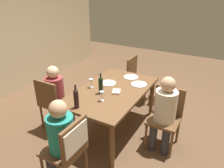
{
  "coord_description": "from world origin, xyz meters",
  "views": [
    {
      "loc": [
        -2.67,
        -1.51,
        2.29
      ],
      "look_at": [
        0.0,
        0.0,
        0.85
      ],
      "focal_mm": 34.46,
      "sensor_mm": 36.0,
      "label": 1
    }
  ],
  "objects": [
    {
      "name": "person_man_bearded",
      "position": [
        -1.21,
        0.03,
        0.66
      ],
      "size": [
        0.31,
        0.36,
        1.15
      ],
      "color": "#33333D",
      "rests_on": "ground_plane"
    },
    {
      "name": "chair_right_end",
      "position": [
        1.21,
        0.09,
        0.53
      ],
      "size": [
        0.44,
        0.44,
        0.92
      ],
      "rotation": [
        0.0,
        0.0,
        3.14
      ],
      "color": "brown",
      "rests_on": "ground_plane"
    },
    {
      "name": "dinner_plate_guest_left",
      "position": [
        0.17,
        0.17,
        0.76
      ],
      "size": [
        0.26,
        0.26,
        0.01
      ],
      "primitive_type": "cylinder",
      "color": "white",
      "rests_on": "dining_table"
    },
    {
      "name": "chair_far_left",
      "position": [
        -0.46,
        0.88,
        0.53
      ],
      "size": [
        0.44,
        0.44,
        0.92
      ],
      "rotation": [
        0.0,
        0.0,
        -1.57
      ],
      "color": "brown",
      "rests_on": "ground_plane"
    },
    {
      "name": "folded_napkin",
      "position": [
        -0.05,
        -0.11,
        0.77
      ],
      "size": [
        0.19,
        0.17,
        0.03
      ],
      "primitive_type": "cube",
      "rotation": [
        0.0,
        0.0,
        0.38
      ],
      "color": "beige",
      "rests_on": "dining_table"
    },
    {
      "name": "person_man_guest",
      "position": [
        -0.03,
        -0.88,
        0.67
      ],
      "size": [
        0.36,
        0.32,
        1.16
      ],
      "rotation": [
        0.0,
        0.0,
        1.57
      ],
      "color": "#33333D",
      "rests_on": "ground_plane"
    },
    {
      "name": "chair_near",
      "position": [
        0.09,
        -0.88,
        0.53
      ],
      "size": [
        0.44,
        0.44,
        0.92
      ],
      "rotation": [
        0.0,
        0.0,
        1.57
      ],
      "color": "brown",
      "rests_on": "ground_plane"
    },
    {
      "name": "ground_plane",
      "position": [
        0.0,
        0.0,
        0.0
      ],
      "size": [
        10.0,
        10.0,
        0.0
      ],
      "primitive_type": "plane",
      "color": "brown"
    },
    {
      "name": "handbag",
      "position": [
        1.21,
        -0.35,
        0.11
      ],
      "size": [
        0.3,
        0.19,
        0.22
      ],
      "primitive_type": "cube",
      "rotation": [
        0.0,
        0.0,
        2.85
      ],
      "color": "brown",
      "rests_on": "ground_plane"
    },
    {
      "name": "person_woman_host",
      "position": [
        -0.35,
        0.88,
        0.65
      ],
      "size": [
        0.34,
        0.3,
        1.11
      ],
      "rotation": [
        0.0,
        0.0,
        -1.57
      ],
      "color": "#33333D",
      "rests_on": "ground_plane"
    },
    {
      "name": "wine_glass_near_left",
      "position": [
        -0.38,
        -0.05,
        0.86
      ],
      "size": [
        0.07,
        0.07,
        0.15
      ],
      "color": "silver",
      "rests_on": "dining_table"
    },
    {
      "name": "wine_glass_centre",
      "position": [
        -0.09,
        0.34,
        0.86
      ],
      "size": [
        0.07,
        0.07,
        0.15
      ],
      "color": "silver",
      "rests_on": "dining_table"
    },
    {
      "name": "dinner_plate_host",
      "position": [
        0.38,
        -0.3,
        0.76
      ],
      "size": [
        0.27,
        0.27,
        0.01
      ],
      "primitive_type": "cylinder",
      "color": "white",
      "rests_on": "dining_table"
    },
    {
      "name": "chair_left_end",
      "position": [
        -1.21,
        -0.12,
        0.59
      ],
      "size": [
        0.44,
        0.46,
        0.92
      ],
      "color": "brown",
      "rests_on": "ground_plane"
    },
    {
      "name": "dinner_plate_guest_right",
      "position": [
        0.6,
        -0.06,
        0.76
      ],
      "size": [
        0.26,
        0.26,
        0.01
      ],
      "primitive_type": "cylinder",
      "color": "white",
      "rests_on": "dining_table"
    },
    {
      "name": "wine_bottle_dark_red",
      "position": [
        -0.19,
        0.09,
        0.9
      ],
      "size": [
        0.07,
        0.07,
        0.33
      ],
      "color": "black",
      "rests_on": "dining_table"
    },
    {
      "name": "wine_bottle_tall_green",
      "position": [
        -0.71,
        0.15,
        0.9
      ],
      "size": [
        0.07,
        0.07,
        0.34
      ],
      "color": "black",
      "rests_on": "dining_table"
    },
    {
      "name": "dining_table",
      "position": [
        0.0,
        0.0,
        0.67
      ],
      "size": [
        1.66,
        0.99,
        0.75
      ],
      "color": "brown",
      "rests_on": "ground_plane"
    }
  ]
}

